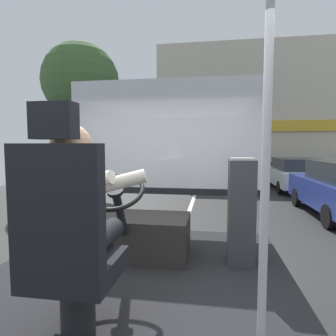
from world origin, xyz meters
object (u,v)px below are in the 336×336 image
at_px(handrail_pole, 266,143).
at_px(parked_car_white, 294,173).
at_px(bus_driver, 78,207).
at_px(parked_car_silver, 259,159).
at_px(fare_box, 241,211).
at_px(driver_seat, 68,245).
at_px(parked_car_black, 269,164).
at_px(steering_console, 133,234).

bearing_deg(handrail_pole, parked_car_white, 73.74).
height_order(bus_driver, parked_car_white, bus_driver).
bearing_deg(parked_car_silver, fare_box, -99.58).
relative_size(driver_seat, parked_car_black, 0.33).
bearing_deg(steering_console, parked_car_white, 66.64).
relative_size(handrail_pole, parked_car_silver, 0.51).
xyz_separation_m(steering_console, parked_car_black, (4.21, 15.15, -0.22)).
relative_size(handrail_pole, parked_car_black, 0.56).
bearing_deg(parked_car_white, driver_seat, -110.98).
distance_m(driver_seat, parked_car_black, 16.93).
bearing_deg(parked_car_black, handrail_pole, -101.00).
height_order(fare_box, parked_car_silver, fare_box).
bearing_deg(parked_car_white, parked_car_silver, 87.84).
bearing_deg(driver_seat, parked_car_white, 69.02).
bearing_deg(steering_console, parked_car_black, 74.48).
relative_size(fare_box, parked_car_black, 0.25).
bearing_deg(parked_car_white, bus_driver, -111.19).
bearing_deg(fare_box, steering_console, -179.37).
xyz_separation_m(parked_car_white, parked_car_silver, (0.44, 11.75, 0.05)).
bearing_deg(fare_box, driver_seat, -129.88).
relative_size(steering_console, handrail_pole, 0.49).
bearing_deg(driver_seat, handrail_pole, 3.92).
relative_size(driver_seat, steering_console, 1.19).
bearing_deg(parked_car_white, parked_car_black, 90.33).
height_order(steering_console, parked_car_white, steering_console).
height_order(driver_seat, parked_car_black, driver_seat).
distance_m(bus_driver, parked_car_black, 16.83).
distance_m(driver_seat, steering_console, 1.28).
relative_size(steering_console, parked_car_black, 0.28).
relative_size(driver_seat, parked_car_silver, 0.30).
bearing_deg(bus_driver, fare_box, 47.30).
bearing_deg(fare_box, parked_car_black, 78.20).
relative_size(bus_driver, parked_car_black, 0.19).
height_order(parked_car_black, parked_car_silver, parked_car_black).
xyz_separation_m(handrail_pole, fare_box, (0.01, 1.18, -0.62)).
distance_m(handrail_pole, parked_car_black, 16.66).
xyz_separation_m(parked_car_black, parked_car_silver, (0.47, 6.41, -0.02)).
height_order(driver_seat, parked_car_white, driver_seat).
bearing_deg(driver_seat, fare_box, 50.12).
xyz_separation_m(steering_console, parked_car_white, (4.24, 9.81, -0.29)).
xyz_separation_m(bus_driver, steering_console, (-0.00, 1.12, -0.52)).
height_order(driver_seat, bus_driver, driver_seat).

